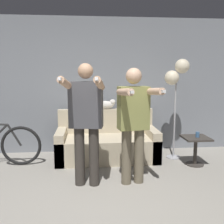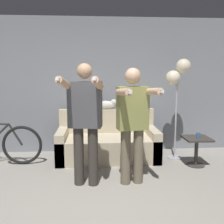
# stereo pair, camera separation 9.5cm
# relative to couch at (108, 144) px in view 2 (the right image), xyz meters

# --- Properties ---
(ground_plane) EXTENTS (16.00, 16.00, 0.00)m
(ground_plane) POSITION_rel_couch_xyz_m (-0.22, -2.10, -0.27)
(ground_plane) COLOR gray
(wall_back) EXTENTS (10.00, 0.05, 2.60)m
(wall_back) POSITION_rel_couch_xyz_m (-0.22, 0.52, 1.03)
(wall_back) COLOR gray
(wall_back) RESTS_ON ground_plane
(couch) EXTENTS (1.80, 0.85, 0.87)m
(couch) POSITION_rel_couch_xyz_m (0.00, 0.00, 0.00)
(couch) COLOR beige
(couch) RESTS_ON ground_plane
(person_left) EXTENTS (0.59, 0.72, 1.69)m
(person_left) POSITION_rel_couch_xyz_m (-0.37, -1.13, 0.71)
(person_left) COLOR #38332D
(person_left) RESTS_ON ground_plane
(person_right) EXTENTS (0.55, 0.72, 1.63)m
(person_right) POSITION_rel_couch_xyz_m (0.28, -1.13, 0.67)
(person_right) COLOR #6B604C
(person_right) RESTS_ON ground_plane
(cat) EXTENTS (0.48, 0.14, 0.19)m
(cat) POSITION_rel_couch_xyz_m (-0.00, 0.31, 0.68)
(cat) COLOR silver
(cat) RESTS_ON couch
(floor_lamp) EXTENTS (0.44, 0.26, 1.80)m
(floor_lamp) POSITION_rel_couch_xyz_m (1.23, -0.10, 1.21)
(floor_lamp) COLOR #B2B2B7
(floor_lamp) RESTS_ON ground_plane
(side_table) EXTENTS (0.43, 0.43, 0.49)m
(side_table) POSITION_rel_couch_xyz_m (1.47, -0.49, 0.07)
(side_table) COLOR #38332D
(side_table) RESTS_ON ground_plane
(cup) EXTENTS (0.06, 0.06, 0.09)m
(cup) POSITION_rel_couch_xyz_m (1.49, -0.50, 0.26)
(cup) COLOR #3D6693
(cup) RESTS_ON side_table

